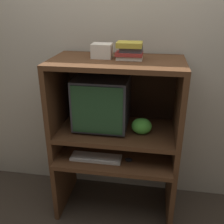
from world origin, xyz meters
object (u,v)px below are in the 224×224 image
at_px(keyboard, 96,157).
at_px(book_stack, 130,51).
at_px(snack_bag, 142,126).
at_px(crt_monitor, 102,101).
at_px(mouse, 129,160).
at_px(storage_box, 102,51).

bearing_deg(keyboard, book_stack, 40.09).
bearing_deg(keyboard, snack_bag, 18.54).
height_order(crt_monitor, book_stack, book_stack).
height_order(mouse, storage_box, storage_box).
height_order(snack_bag, book_stack, book_stack).
relative_size(crt_monitor, mouse, 7.06).
distance_m(snack_bag, storage_box, 0.66).
height_order(mouse, snack_bag, snack_bag).
xyz_separation_m(keyboard, book_stack, (0.23, 0.20, 0.83)).
relative_size(book_stack, storage_box, 1.31).
bearing_deg(snack_bag, book_stack, 145.97).
bearing_deg(book_stack, mouse, -80.10).
relative_size(mouse, snack_bag, 0.38).
bearing_deg(crt_monitor, book_stack, -3.96).
relative_size(crt_monitor, keyboard, 1.05).
xyz_separation_m(book_stack, storage_box, (-0.22, 0.02, -0.01)).
xyz_separation_m(mouse, snack_bag, (0.08, 0.11, 0.25)).
bearing_deg(crt_monitor, mouse, -38.80).
distance_m(mouse, storage_box, 0.88).
distance_m(mouse, book_stack, 0.85).
bearing_deg(mouse, keyboard, -177.70).
xyz_separation_m(crt_monitor, storage_box, (0.00, 0.01, 0.41)).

